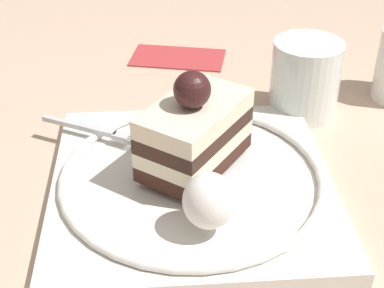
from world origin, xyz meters
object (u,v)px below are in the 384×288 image
fork (99,131)px  drink_glass_far (305,80)px  folded_napkin (178,57)px  dessert_plate (192,182)px  cake_slice (195,131)px  whipped_cream_dollop (209,201)px

fork → drink_glass_far: 0.23m
drink_glass_far → folded_napkin: (0.16, 0.12, -0.04)m
dessert_plate → cake_slice: 0.05m
dessert_plate → whipped_cream_dollop: whipped_cream_dollop is taller
cake_slice → folded_napkin: (0.26, -0.02, -0.05)m
cake_slice → drink_glass_far: (0.11, -0.14, -0.02)m
cake_slice → fork: (0.06, 0.08, -0.03)m
cake_slice → whipped_cream_dollop: 0.08m
dessert_plate → fork: bearing=45.7°
fork → drink_glass_far: bearing=-78.8°
cake_slice → whipped_cream_dollop: (-0.08, 0.00, -0.01)m
folded_napkin → whipped_cream_dollop: bearing=176.0°
cake_slice → drink_glass_far: size_ratio=1.43×
dessert_plate → fork: (0.08, 0.08, 0.01)m
folded_napkin → fork: bearing=152.4°
fork → drink_glass_far: size_ratio=1.30×
whipped_cream_dollop → fork: whipped_cream_dollop is taller
fork → folded_napkin: size_ratio=0.90×
cake_slice → whipped_cream_dollop: size_ratio=2.56×
whipped_cream_dollop → drink_glass_far: size_ratio=0.56×
whipped_cream_dollop → folded_napkin: whipped_cream_dollop is taller
drink_glass_far → folded_napkin: drink_glass_far is taller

